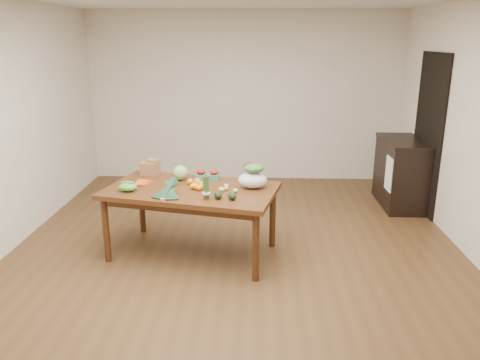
{
  "coord_description": "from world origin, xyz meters",
  "views": [
    {
      "loc": [
        0.23,
        -4.59,
        2.26
      ],
      "look_at": [
        0.05,
        0.0,
        0.87
      ],
      "focal_mm": 35.0,
      "sensor_mm": 36.0,
      "label": 1
    }
  ],
  "objects_px": {
    "mandarin_cluster": "(199,184)",
    "asparagus_bundle": "(206,187)",
    "dining_table": "(192,221)",
    "cabbage": "(181,173)",
    "kale_bunch": "(167,189)",
    "salad_bag": "(253,177)",
    "paper_bag": "(149,167)",
    "cabinet": "(401,173)"
  },
  "relations": [
    {
      "from": "paper_bag",
      "to": "mandarin_cluster",
      "type": "relative_size",
      "value": 1.42
    },
    {
      "from": "dining_table",
      "to": "cabbage",
      "type": "distance_m",
      "value": 0.57
    },
    {
      "from": "asparagus_bundle",
      "to": "salad_bag",
      "type": "xyz_separation_m",
      "value": [
        0.45,
        0.38,
        -0.01
      ]
    },
    {
      "from": "mandarin_cluster",
      "to": "cabbage",
      "type": "bearing_deg",
      "value": 127.52
    },
    {
      "from": "asparagus_bundle",
      "to": "salad_bag",
      "type": "relative_size",
      "value": 0.82
    },
    {
      "from": "cabbage",
      "to": "salad_bag",
      "type": "xyz_separation_m",
      "value": [
        0.8,
        -0.26,
        0.04
      ]
    },
    {
      "from": "cabbage",
      "to": "salad_bag",
      "type": "relative_size",
      "value": 0.54
    },
    {
      "from": "salad_bag",
      "to": "cabinet",
      "type": "bearing_deg",
      "value": 38.65
    },
    {
      "from": "salad_bag",
      "to": "asparagus_bundle",
      "type": "bearing_deg",
      "value": -139.59
    },
    {
      "from": "paper_bag",
      "to": "cabbage",
      "type": "distance_m",
      "value": 0.44
    },
    {
      "from": "cabinet",
      "to": "paper_bag",
      "type": "height_order",
      "value": "cabinet"
    },
    {
      "from": "dining_table",
      "to": "cabinet",
      "type": "xyz_separation_m",
      "value": [
        2.69,
        1.67,
        0.1
      ]
    },
    {
      "from": "cabbage",
      "to": "asparagus_bundle",
      "type": "distance_m",
      "value": 0.73
    },
    {
      "from": "kale_bunch",
      "to": "salad_bag",
      "type": "height_order",
      "value": "salad_bag"
    },
    {
      "from": "paper_bag",
      "to": "kale_bunch",
      "type": "distance_m",
      "value": 0.86
    },
    {
      "from": "kale_bunch",
      "to": "salad_bag",
      "type": "distance_m",
      "value": 0.91
    },
    {
      "from": "dining_table",
      "to": "salad_bag",
      "type": "relative_size",
      "value": 5.74
    },
    {
      "from": "dining_table",
      "to": "cabinet",
      "type": "distance_m",
      "value": 3.17
    },
    {
      "from": "dining_table",
      "to": "cabinet",
      "type": "relative_size",
      "value": 1.73
    },
    {
      "from": "dining_table",
      "to": "paper_bag",
      "type": "bearing_deg",
      "value": 151.28
    },
    {
      "from": "kale_bunch",
      "to": "salad_bag",
      "type": "relative_size",
      "value": 1.3
    },
    {
      "from": "cabbage",
      "to": "asparagus_bundle",
      "type": "xyz_separation_m",
      "value": [
        0.36,
        -0.64,
        0.04
      ]
    },
    {
      "from": "dining_table",
      "to": "cabbage",
      "type": "bearing_deg",
      "value": 131.0
    },
    {
      "from": "cabbage",
      "to": "dining_table",
      "type": "bearing_deg",
      "value": -61.88
    },
    {
      "from": "paper_bag",
      "to": "kale_bunch",
      "type": "height_order",
      "value": "paper_bag"
    },
    {
      "from": "mandarin_cluster",
      "to": "dining_table",
      "type": "bearing_deg",
      "value": 168.44
    },
    {
      "from": "dining_table",
      "to": "mandarin_cluster",
      "type": "bearing_deg",
      "value": 1.32
    },
    {
      "from": "dining_table",
      "to": "salad_bag",
      "type": "xyz_separation_m",
      "value": [
        0.65,
        0.04,
        0.49
      ]
    },
    {
      "from": "paper_bag",
      "to": "dining_table",
      "type": "bearing_deg",
      "value": -41.6
    },
    {
      "from": "cabbage",
      "to": "kale_bunch",
      "type": "relative_size",
      "value": 0.42
    },
    {
      "from": "kale_bunch",
      "to": "cabbage",
      "type": "bearing_deg",
      "value": 98.64
    },
    {
      "from": "mandarin_cluster",
      "to": "asparagus_bundle",
      "type": "distance_m",
      "value": 0.36
    },
    {
      "from": "cabinet",
      "to": "kale_bunch",
      "type": "height_order",
      "value": "cabinet"
    },
    {
      "from": "cabinet",
      "to": "salad_bag",
      "type": "xyz_separation_m",
      "value": [
        -2.04,
        -1.63,
        0.4
      ]
    },
    {
      "from": "cabinet",
      "to": "paper_bag",
      "type": "xyz_separation_m",
      "value": [
        -3.24,
        -1.18,
        0.37
      ]
    },
    {
      "from": "mandarin_cluster",
      "to": "kale_bunch",
      "type": "distance_m",
      "value": 0.4
    },
    {
      "from": "dining_table",
      "to": "cabinet",
      "type": "bearing_deg",
      "value": 44.7
    },
    {
      "from": "cabinet",
      "to": "asparagus_bundle",
      "type": "bearing_deg",
      "value": -141.03
    },
    {
      "from": "cabinet",
      "to": "cabbage",
      "type": "distance_m",
      "value": 3.18
    },
    {
      "from": "salad_bag",
      "to": "cabbage",
      "type": "bearing_deg",
      "value": 162.25
    },
    {
      "from": "paper_bag",
      "to": "salad_bag",
      "type": "bearing_deg",
      "value": -20.7
    },
    {
      "from": "kale_bunch",
      "to": "asparagus_bundle",
      "type": "height_order",
      "value": "asparagus_bundle"
    }
  ]
}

